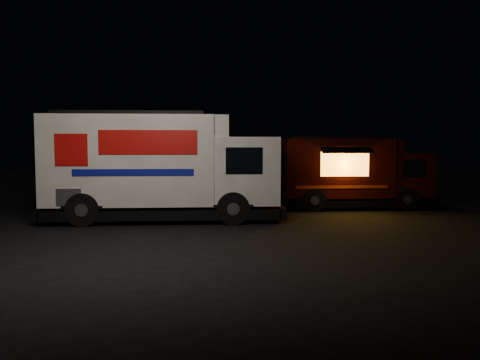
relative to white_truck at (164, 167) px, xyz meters
name	(u,v)px	position (x,y,z in m)	size (l,w,h in m)	color
ground	(210,228)	(0.99, -2.10, -1.74)	(80.00, 80.00, 0.00)	black
white_truck	(164,167)	(0.00, 0.00, 0.00)	(7.67, 2.62, 3.48)	white
red_truck	(354,172)	(7.50, 0.81, -0.35)	(5.99, 2.20, 2.79)	#350D09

